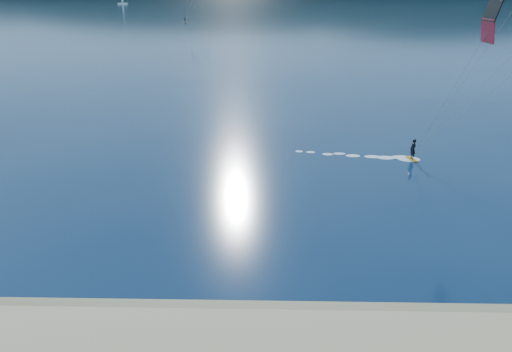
{
  "coord_description": "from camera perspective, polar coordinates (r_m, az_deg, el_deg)",
  "views": [
    {
      "loc": [
        2.7,
        -13.5,
        14.49
      ],
      "look_at": [
        2.18,
        10.0,
        5.0
      ],
      "focal_mm": 33.18,
      "sensor_mm": 36.0,
      "label": 1
    }
  ],
  "objects": [
    {
      "name": "wet_sand",
      "position": [
        23.24,
        -5.92,
        -16.58
      ],
      "size": [
        220.0,
        2.5,
        0.1
      ],
      "color": "#927955",
      "rests_on": "ground"
    },
    {
      "name": "sailboat",
      "position": [
        429.72,
        -15.78,
        19.4
      ],
      "size": [
        7.86,
        5.17,
        11.41
      ],
      "color": "white",
      "rests_on": "ground"
    }
  ]
}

